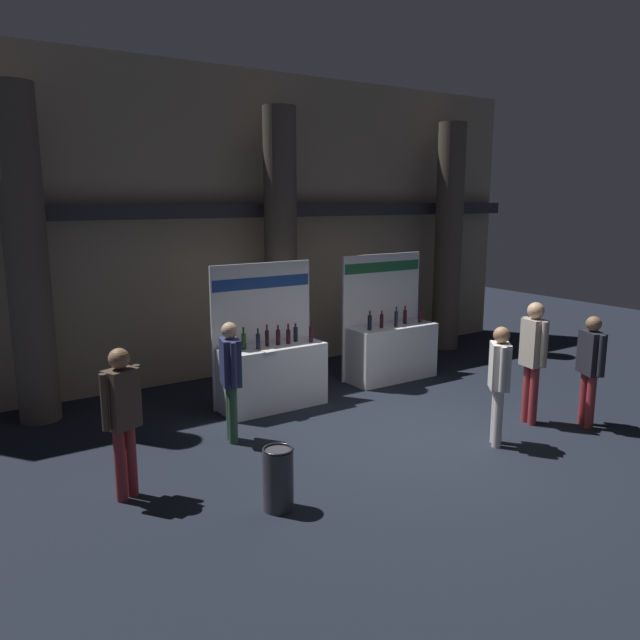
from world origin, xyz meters
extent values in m
plane|color=black|center=(0.00, 0.00, 0.00)|extent=(24.81, 24.81, 0.00)
cube|color=gray|center=(0.00, 4.40, 2.78)|extent=(12.41, 0.25, 5.55)
cube|color=#2D2D33|center=(0.00, 4.09, 3.05)|extent=(12.41, 0.20, 0.24)
cylinder|color=#51473D|center=(-4.19, 3.59, 2.42)|extent=(0.59, 0.59, 4.84)
cylinder|color=#51473D|center=(0.00, 3.59, 2.42)|extent=(0.59, 0.59, 4.84)
cylinder|color=#51473D|center=(4.19, 3.59, 2.42)|extent=(0.59, 0.59, 4.84)
cube|color=white|center=(-1.00, 2.13, 0.50)|extent=(1.67, 0.60, 1.01)
cube|color=white|center=(-1.00, 2.47, 1.14)|extent=(1.76, 0.04, 2.28)
cube|color=navy|center=(-1.00, 2.45, 1.97)|extent=(1.71, 0.01, 0.18)
cylinder|color=#19381E|center=(-1.65, 2.20, 1.13)|extent=(0.07, 0.07, 0.25)
cylinder|color=#19381E|center=(-1.65, 2.20, 1.29)|extent=(0.03, 0.03, 0.06)
cylinder|color=black|center=(-1.65, 2.20, 1.33)|extent=(0.03, 0.03, 0.02)
cylinder|color=#19381E|center=(-1.47, 2.20, 1.13)|extent=(0.07, 0.07, 0.24)
cylinder|color=#19381E|center=(-1.47, 2.20, 1.29)|extent=(0.03, 0.03, 0.08)
cylinder|color=black|center=(-1.47, 2.20, 1.34)|extent=(0.03, 0.03, 0.02)
cylinder|color=black|center=(-1.29, 2.06, 1.13)|extent=(0.07, 0.07, 0.24)
cylinder|color=black|center=(-1.29, 2.06, 1.29)|extent=(0.03, 0.03, 0.09)
cylinder|color=gold|center=(-1.29, 2.06, 1.35)|extent=(0.03, 0.03, 0.02)
cylinder|color=black|center=(-1.08, 2.17, 1.13)|extent=(0.06, 0.06, 0.25)
cylinder|color=black|center=(-1.08, 2.17, 1.30)|extent=(0.03, 0.03, 0.08)
cylinder|color=red|center=(-1.08, 2.17, 1.35)|extent=(0.03, 0.03, 0.02)
cylinder|color=black|center=(-0.89, 2.16, 1.13)|extent=(0.07, 0.07, 0.24)
cylinder|color=black|center=(-0.89, 2.16, 1.28)|extent=(0.03, 0.03, 0.06)
cylinder|color=red|center=(-0.89, 2.16, 1.32)|extent=(0.03, 0.03, 0.02)
cylinder|color=black|center=(-0.72, 2.14, 1.12)|extent=(0.07, 0.07, 0.22)
cylinder|color=black|center=(-0.72, 2.14, 1.27)|extent=(0.03, 0.03, 0.08)
cylinder|color=red|center=(-0.72, 2.14, 1.32)|extent=(0.03, 0.03, 0.02)
cylinder|color=black|center=(-0.54, 2.21, 1.12)|extent=(0.07, 0.07, 0.23)
cylinder|color=black|center=(-0.54, 2.21, 1.27)|extent=(0.03, 0.03, 0.06)
cylinder|color=gold|center=(-0.54, 2.21, 1.31)|extent=(0.03, 0.03, 0.02)
cylinder|color=black|center=(-0.36, 2.03, 1.14)|extent=(0.07, 0.07, 0.26)
cylinder|color=black|center=(-0.36, 2.03, 1.31)|extent=(0.03, 0.03, 0.08)
cylinder|color=black|center=(-0.36, 2.03, 1.36)|extent=(0.03, 0.03, 0.02)
cube|color=silver|center=(-1.22, 1.95, 1.01)|extent=(0.23, 0.36, 0.01)
cube|color=white|center=(1.58, 2.30, 0.50)|extent=(1.68, 0.60, 1.01)
cube|color=white|center=(1.58, 2.64, 1.14)|extent=(1.76, 0.04, 2.28)
cube|color=#1E6638|center=(1.58, 2.62, 2.05)|extent=(1.71, 0.01, 0.18)
cylinder|color=black|center=(1.00, 2.24, 1.14)|extent=(0.08, 0.08, 0.26)
cylinder|color=black|center=(1.00, 2.24, 1.30)|extent=(0.03, 0.03, 0.07)
cylinder|color=red|center=(1.00, 2.24, 1.35)|extent=(0.03, 0.03, 0.02)
cylinder|color=black|center=(1.28, 2.27, 1.13)|extent=(0.07, 0.07, 0.24)
cylinder|color=black|center=(1.28, 2.27, 1.29)|extent=(0.03, 0.03, 0.07)
cylinder|color=gold|center=(1.28, 2.27, 1.33)|extent=(0.03, 0.03, 0.02)
cylinder|color=black|center=(1.58, 2.22, 1.15)|extent=(0.06, 0.06, 0.28)
cylinder|color=black|center=(1.58, 2.22, 1.32)|extent=(0.03, 0.03, 0.07)
cylinder|color=black|center=(1.58, 2.22, 1.36)|extent=(0.03, 0.03, 0.02)
cylinder|color=black|center=(1.89, 2.33, 1.13)|extent=(0.07, 0.07, 0.25)
cylinder|color=black|center=(1.89, 2.33, 1.30)|extent=(0.03, 0.03, 0.08)
cylinder|color=gold|center=(1.89, 2.33, 1.35)|extent=(0.03, 0.03, 0.02)
cylinder|color=black|center=(2.20, 2.26, 1.12)|extent=(0.07, 0.07, 0.23)
cylinder|color=black|center=(2.20, 2.26, 1.28)|extent=(0.03, 0.03, 0.08)
cylinder|color=black|center=(2.20, 2.26, 1.32)|extent=(0.03, 0.03, 0.02)
cylinder|color=#38383D|center=(-2.56, -0.75, 0.33)|extent=(0.33, 0.33, 0.67)
torus|color=black|center=(-2.56, -0.75, 0.68)|extent=(0.33, 0.33, 0.02)
cylinder|color=maroon|center=(2.45, -1.00, 0.39)|extent=(0.12, 0.12, 0.79)
cylinder|color=maroon|center=(2.37, -1.17, 0.39)|extent=(0.12, 0.12, 0.79)
cube|color=#23232D|center=(2.41, -1.09, 1.10)|extent=(0.37, 0.46, 0.62)
sphere|color=#8C6647|center=(2.41, -1.09, 1.53)|extent=(0.22, 0.22, 0.22)
cylinder|color=#23232D|center=(2.53, -0.86, 1.12)|extent=(0.08, 0.08, 0.59)
cylinder|color=#23232D|center=(2.30, -1.31, 1.12)|extent=(0.08, 0.08, 0.59)
cylinder|color=#33563D|center=(-2.17, 1.16, 0.40)|extent=(0.12, 0.12, 0.80)
cylinder|color=#33563D|center=(-2.13, 1.31, 0.40)|extent=(0.12, 0.12, 0.80)
cube|color=navy|center=(-2.15, 1.24, 1.12)|extent=(0.32, 0.42, 0.63)
sphere|color=tan|center=(-2.15, 1.24, 1.55)|extent=(0.22, 0.22, 0.22)
cylinder|color=navy|center=(-2.21, 1.01, 1.13)|extent=(0.08, 0.08, 0.60)
cylinder|color=navy|center=(-2.09, 1.46, 1.13)|extent=(0.08, 0.08, 0.60)
cylinder|color=maroon|center=(-3.77, 0.41, 0.41)|extent=(0.12, 0.12, 0.83)
cylinder|color=maroon|center=(-3.90, 0.36, 0.41)|extent=(0.12, 0.12, 0.83)
cube|color=#47382D|center=(-3.83, 0.38, 1.15)|extent=(0.40, 0.35, 0.65)
sphere|color=#8C6647|center=(-3.83, 0.38, 1.60)|extent=(0.23, 0.23, 0.23)
cylinder|color=#47382D|center=(-3.63, 0.46, 1.17)|extent=(0.08, 0.08, 0.62)
cylinder|color=#47382D|center=(-4.03, 0.30, 1.17)|extent=(0.08, 0.08, 0.62)
cylinder|color=silver|center=(0.82, -0.78, 0.39)|extent=(0.12, 0.12, 0.78)
cylinder|color=silver|center=(0.72, -0.90, 0.39)|extent=(0.12, 0.12, 0.78)
cube|color=silver|center=(0.77, -0.84, 1.09)|extent=(0.40, 0.41, 0.62)
sphere|color=#8C6647|center=(0.77, -0.84, 1.52)|extent=(0.22, 0.22, 0.22)
cylinder|color=silver|center=(0.90, -0.67, 1.11)|extent=(0.08, 0.08, 0.59)
cylinder|color=silver|center=(0.63, -1.00, 1.11)|extent=(0.08, 0.08, 0.59)
cylinder|color=maroon|center=(1.83, -0.48, 0.44)|extent=(0.12, 0.12, 0.87)
cylinder|color=maroon|center=(1.80, -0.62, 0.44)|extent=(0.12, 0.12, 0.87)
cube|color=#ADA393|center=(1.82, -0.55, 1.22)|extent=(0.30, 0.36, 0.69)
sphere|color=tan|center=(1.82, -0.55, 1.69)|extent=(0.24, 0.24, 0.24)
cylinder|color=#ADA393|center=(1.86, -0.35, 1.24)|extent=(0.08, 0.08, 0.66)
cylinder|color=#ADA393|center=(1.77, -0.75, 1.24)|extent=(0.08, 0.08, 0.66)
camera|label=1|loc=(-5.53, -6.07, 3.26)|focal=34.53mm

